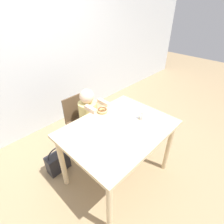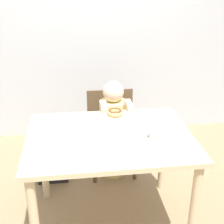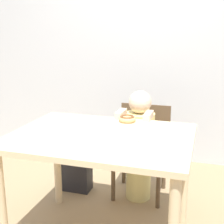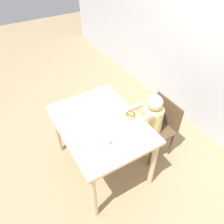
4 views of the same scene
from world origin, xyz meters
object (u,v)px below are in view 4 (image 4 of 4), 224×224
Objects in this scene: child_figure at (151,126)px; handbag at (123,119)px; chair at (157,126)px; cup at (107,140)px; donut at (131,115)px.

child_figure is 0.68m from handbag.
cup is at bearing -77.80° from chair.
cup reaches higher than donut.
chair is 2.08× the size of handbag.
chair is 0.82× the size of child_figure.
handbag is at bearing -177.04° from child_figure.
chair is at bearing 86.41° from donut.
donut is (-0.03, -0.43, 0.38)m from chair.
donut is 0.48m from cup.
chair is 0.13m from child_figure.
child_figure is at bearing 2.96° from handbag.
handbag is 1.26m from cup.
child_figure is at bearing 104.03° from cup.
chair is 6.22× the size of donut.
child_figure reaches higher than chair.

